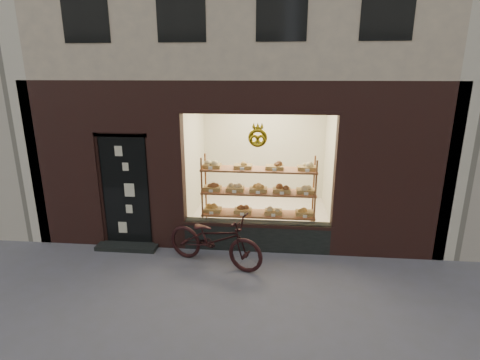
# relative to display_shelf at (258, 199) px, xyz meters

# --- Properties ---
(ground) EXTENTS (90.00, 90.00, 0.00)m
(ground) POSITION_rel_display_shelf_xyz_m (-0.45, -2.55, -0.87)
(ground) COLOR #4C4C4C
(display_shelf) EXTENTS (2.20, 0.45, 1.70)m
(display_shelf) POSITION_rel_display_shelf_xyz_m (0.00, 0.00, 0.00)
(display_shelf) COLOR #8F613D
(display_shelf) RESTS_ON ground
(bicycle) EXTENTS (1.90, 1.19, 0.94)m
(bicycle) POSITION_rel_display_shelf_xyz_m (-0.69, -1.07, -0.39)
(bicycle) COLOR black
(bicycle) RESTS_ON ground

